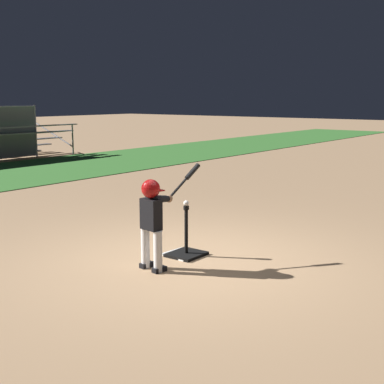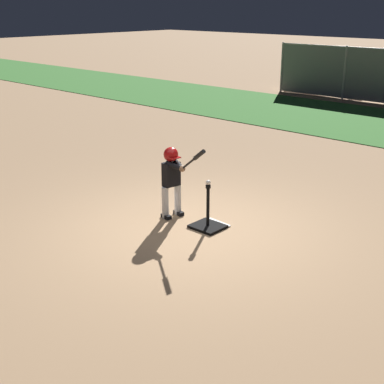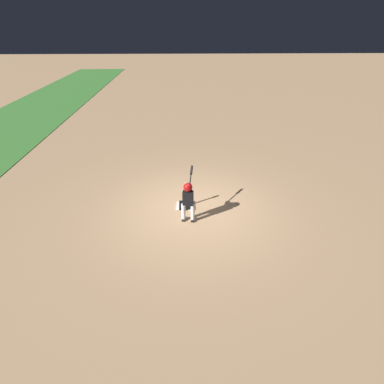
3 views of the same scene
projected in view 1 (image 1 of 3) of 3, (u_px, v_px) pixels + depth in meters
name	position (u px, v px, depth m)	size (l,w,h in m)	color
ground_plane	(193.00, 261.00, 6.94)	(90.00, 90.00, 0.00)	tan
home_plate	(182.00, 254.00, 7.20)	(0.44, 0.44, 0.02)	white
batting_tee	(186.00, 250.00, 7.15)	(0.47, 0.42, 0.68)	black
batter_child	(153.00, 212.00, 6.48)	(0.92, 0.37, 1.26)	silver
baseball	(186.00, 203.00, 7.04)	(0.07, 0.07, 0.07)	white
bleachers_far_right	(13.00, 141.00, 18.79)	(3.91, 2.50, 1.17)	gray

